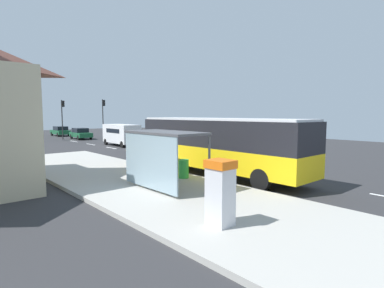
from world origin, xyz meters
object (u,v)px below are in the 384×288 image
white_van (121,133)px  traffic_light_far_side (36,117)px  recycling_bin_orange (167,165)px  sedan_far (81,133)px  bus_shelter (159,145)px  traffic_light_near_side (103,113)px  bus (218,143)px  sedan_near (60,131)px  traffic_light_median (63,113)px  recycling_bin_yellow (175,167)px  ticket_machine (220,192)px  recycling_bin_green (184,169)px

white_van → traffic_light_far_side: size_ratio=1.13×
recycling_bin_orange → sedan_far: bearing=77.0°
traffic_light_far_side → bus_shelter: 31.15m
white_van → traffic_light_near_side: (3.29, 11.06, 2.28)m
bus → traffic_light_far_side: (-1.38, 29.99, 1.27)m
sedan_near → traffic_light_median: size_ratio=0.83×
recycling_bin_yellow → recycling_bin_orange: bearing=90.0°
ticket_machine → traffic_light_far_side: (4.61, 35.77, 1.94)m
traffic_light_far_side → bus_shelter: size_ratio=1.16×
sedan_near → traffic_light_near_side: traffic_light_near_side is taller
sedan_far → traffic_light_far_side: traffic_light_far_side is taller
recycling_bin_yellow → traffic_light_far_side: size_ratio=0.20×
recycling_bin_yellow → white_van: bearing=69.8°
traffic_light_near_side → bus_shelter: size_ratio=1.37×
sedan_near → traffic_light_near_side: (3.19, -8.53, 2.83)m
recycling_bin_orange → bus_shelter: (-2.21, -2.40, 1.44)m
recycling_bin_yellow → recycling_bin_orange: (0.00, 0.70, 0.00)m
sedan_near → recycling_bin_orange: sedan_near is taller
bus_shelter → traffic_light_far_side: bearing=83.9°
ticket_machine → traffic_light_median: traffic_light_median is taller
recycling_bin_orange → traffic_light_near_side: traffic_light_near_side is taller
traffic_light_median → bus_shelter: bearing=-102.1°
sedan_near → traffic_light_far_side: (-5.40, -7.73, 2.32)m
sedan_near → recycling_bin_green: 38.24m
sedan_far → traffic_light_median: (-1.91, 1.14, 2.72)m
bus → bus_shelter: (-4.70, -0.97, 0.25)m
sedan_far → traffic_light_median: size_ratio=0.85×
bus → sedan_near: 37.95m
ticket_machine → recycling_bin_yellow: 7.42m
sedan_near → bus_shelter: size_ratio=1.11×
sedan_far → bus: bearing=-97.7°
traffic_light_far_side → recycling_bin_green: bearing=-92.1°
bus → sedan_near: bearing=83.9°
white_van → sedan_far: 11.53m
traffic_light_far_side → traffic_light_median: bearing=12.9°
bus → traffic_light_median: 30.91m
recycling_bin_green → traffic_light_median: size_ratio=0.18×
ticket_machine → traffic_light_near_side: traffic_light_near_side is taller
traffic_light_far_side → sedan_far: bearing=-3.7°
traffic_light_far_side → traffic_light_median: (3.49, 0.80, 0.40)m
recycling_bin_yellow → traffic_light_median: (4.60, 30.05, 2.85)m
bus → recycling_bin_orange: (-2.49, 1.44, -1.19)m
sedan_near → recycling_bin_green: (-6.50, -37.68, -0.14)m
bus → white_van: bearing=77.8°
bus → sedan_near: (4.01, 37.72, -1.05)m
sedan_far → traffic_light_near_side: bearing=-8.1°
traffic_light_near_side → traffic_light_median: traffic_light_near_side is taller
recycling_bin_orange → recycling_bin_green: bearing=-90.0°
sedan_near → recycling_bin_orange: (-6.50, -36.28, -0.14)m
sedan_near → traffic_light_far_side: traffic_light_far_side is taller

